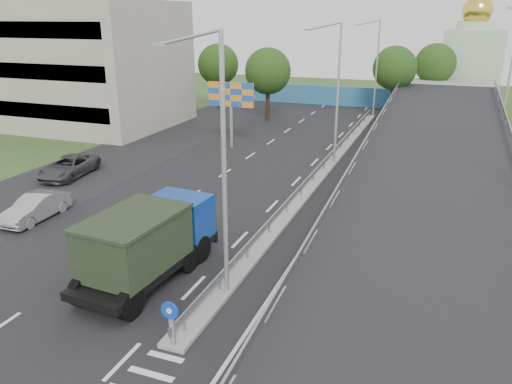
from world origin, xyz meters
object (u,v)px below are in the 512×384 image
at_px(lamp_post_far, 375,63).
at_px(parked_car_c, 69,167).
at_px(billboard, 231,98).
at_px(dump_truck, 149,240).
at_px(lamp_post_near, 219,156).
at_px(lamp_post_mid, 335,87).
at_px(sign_bollard, 171,323).
at_px(parked_car_b, 36,208).
at_px(church, 470,61).

bearing_deg(lamp_post_far, parked_car_c, -119.24).
height_order(billboard, dump_truck, billboard).
bearing_deg(lamp_post_near, parked_car_c, 147.52).
relative_size(lamp_post_mid, parked_car_c, 1.96).
xyz_separation_m(sign_bollard, parked_car_b, (-12.75, 7.36, -0.33)).
xyz_separation_m(lamp_post_mid, lamp_post_far, (0.00, 20.00, 0.00)).
bearing_deg(church, sign_bollard, -99.81).
bearing_deg(sign_bollard, billboard, 109.21).
distance_m(sign_bollard, billboard, 27.53).
bearing_deg(dump_truck, church, 80.08).
bearing_deg(billboard, lamp_post_far, 63.16).
bearing_deg(lamp_post_far, church, 54.76).
distance_m(lamp_post_near, church, 54.90).
height_order(lamp_post_mid, parked_car_c, lamp_post_mid).
bearing_deg(lamp_post_mid, billboard, 167.62).
relative_size(lamp_post_near, dump_truck, 1.35).
bearing_deg(billboard, parked_car_b, -101.48).
relative_size(sign_bollard, dump_truck, 0.22).
xyz_separation_m(lamp_post_far, dump_truck, (-3.42, -39.85, -4.03)).
distance_m(lamp_post_mid, parked_car_c, 19.71).
bearing_deg(sign_bollard, lamp_post_mid, 89.74).
relative_size(church, parked_car_b, 3.25).
distance_m(lamp_post_mid, dump_truck, 20.54).
xyz_separation_m(lamp_post_mid, parked_car_c, (-16.51, -9.49, -5.09)).
distance_m(church, billboard, 37.23).
xyz_separation_m(lamp_post_near, lamp_post_mid, (0.00, 20.00, 0.00)).
bearing_deg(parked_car_c, parked_car_b, -69.47).
bearing_deg(dump_truck, parked_car_c, 145.60).
relative_size(lamp_post_far, parked_car_b, 2.37).
xyz_separation_m(sign_bollard, billboard, (-9.00, 25.83, 3.15)).
xyz_separation_m(lamp_post_near, parked_car_b, (-12.86, 3.54, -5.11)).
xyz_separation_m(lamp_post_far, parked_car_b, (-12.86, -36.46, -5.11)).
xyz_separation_m(lamp_post_near, church, (9.89, 54.00, -0.50)).
distance_m(billboard, parked_car_b, 19.16).
bearing_deg(lamp_post_near, parked_car_b, 164.61).
bearing_deg(parked_car_b, lamp_post_near, -16.52).
xyz_separation_m(billboard, parked_car_c, (-7.40, -11.49, -3.47)).
relative_size(dump_truck, parked_car_b, 1.76).
bearing_deg(sign_bollard, lamp_post_near, 88.36).
distance_m(billboard, dump_truck, 22.71).
xyz_separation_m(church, billboard, (-19.00, -32.00, -1.12)).
xyz_separation_m(lamp_post_mid, parked_car_b, (-12.86, -16.46, -5.11)).
relative_size(church, parked_car_c, 2.69).
distance_m(sign_bollard, lamp_post_near, 6.12).
bearing_deg(parked_car_b, lamp_post_mid, 50.87).
distance_m(parked_car_b, parked_car_c, 7.87).
bearing_deg(dump_truck, lamp_post_mid, 84.19).
xyz_separation_m(church, parked_car_b, (-22.75, -50.46, -4.61)).
height_order(lamp_post_far, billboard, lamp_post_far).
relative_size(lamp_post_near, lamp_post_mid, 1.00).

